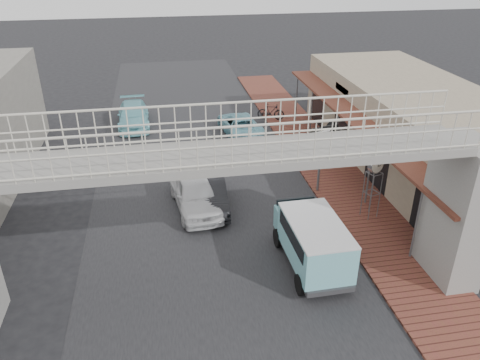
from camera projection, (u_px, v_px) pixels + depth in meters
name	position (u px, v px, depth m)	size (l,w,h in m)	color
ground	(213.00, 232.00, 18.75)	(120.00, 120.00, 0.00)	black
road_strip	(213.00, 232.00, 18.75)	(10.00, 60.00, 0.01)	black
sidewalk	(340.00, 184.00, 22.38)	(3.00, 40.00, 0.10)	brown
shophouse_row	(422.00, 132.00, 23.05)	(7.20, 18.00, 4.00)	gray
footbridge	(227.00, 216.00, 13.80)	(16.40, 2.40, 6.34)	gray
white_hatchback	(195.00, 193.00, 20.12)	(1.76, 4.37, 1.49)	silver
dark_sedan	(209.00, 192.00, 20.36)	(1.39, 4.00, 1.32)	black
angkot_curb	(240.00, 124.00, 28.04)	(2.00, 4.33, 1.20)	#69A7B6
angkot_far	(133.00, 115.00, 29.23)	(1.88, 4.62, 1.34)	#74BFCA
angkot_van	(313.00, 238.00, 16.23)	(1.92, 4.02, 1.95)	black
motorcycle_near	(308.00, 155.00, 24.02)	(0.68, 1.96, 1.03)	black
motorcycle_far	(271.00, 112.00, 29.98)	(0.49, 1.73, 1.04)	black
street_clock	(375.00, 168.00, 18.66)	(0.70, 0.65, 2.69)	#59595B
arrow_sign	(337.00, 135.00, 20.81)	(1.96, 1.31, 3.24)	#59595B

